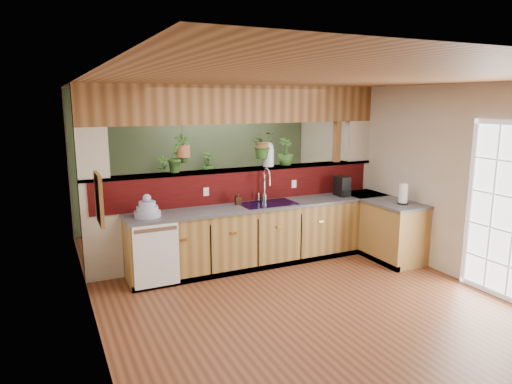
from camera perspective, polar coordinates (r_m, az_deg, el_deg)
name	(u,v)px	position (r m, az deg, el deg)	size (l,w,h in m)	color
ground	(284,288)	(6.02, 3.54, -11.94)	(4.60, 7.00, 0.01)	brown
ceiling	(287,82)	(5.54, 3.87, 13.61)	(4.60, 7.00, 0.01)	brown
wall_back	(197,158)	(8.82, -7.40, 4.23)	(4.60, 0.02, 2.60)	beige
wall_left	(88,208)	(4.97, -20.21, -1.90)	(0.02, 7.00, 2.60)	beige
wall_right	(425,177)	(7.03, 20.34, 1.81)	(0.02, 7.00, 2.60)	beige
pass_through_partition	(244,181)	(6.86, -1.56, 1.37)	(4.60, 0.21, 2.60)	beige
pass_through_ledge	(242,169)	(6.82, -1.80, 2.83)	(4.60, 0.21, 0.04)	brown
header_beam	(241,104)	(6.75, -1.85, 10.88)	(4.60, 0.15, 0.55)	brown
sage_backwall	(197,158)	(8.81, -7.36, 4.21)	(4.55, 0.02, 2.55)	#4E6243
countertop	(305,230)	(6.98, 6.18, -4.78)	(4.14, 1.52, 0.90)	olive
dishwasher	(157,256)	(5.95, -12.32, -7.78)	(0.58, 0.03, 0.82)	white
navy_sink	(268,209)	(6.70, 1.48, -2.11)	(0.82, 0.50, 0.18)	black
french_door	(503,213)	(6.23, 28.49, -2.36)	(0.06, 1.02, 2.16)	white
framed_print	(99,199)	(4.14, -19.01, -0.82)	(0.04, 0.35, 0.45)	olive
faucet	(265,183)	(6.77, 1.19, 1.10)	(0.22, 0.22, 0.51)	#B7B7B2
dish_stack	(147,210)	(6.07, -13.42, -2.16)	(0.34, 0.34, 0.30)	#9BA6C8
soap_dispenser	(238,198)	(6.59, -2.26, -0.80)	(0.08, 0.09, 0.19)	#3A2215
coffee_maker	(342,187)	(7.32, 10.75, 0.62)	(0.16, 0.28, 0.31)	black
paper_towel	(403,194)	(6.96, 17.93, -0.24)	(0.15, 0.15, 0.32)	black
glass_jar	(269,154)	(6.98, 1.58, 4.74)	(0.17, 0.17, 0.37)	silver
ledge_plant_left	(176,157)	(6.46, -9.96, 4.35)	(0.24, 0.20, 0.44)	#2B541D
ledge_plant_right	(286,152)	(7.12, 3.72, 5.05)	(0.24, 0.24, 0.42)	#2B541D
hanging_plant_a	(183,139)	(6.46, -9.15, 6.57)	(0.22, 0.19, 0.54)	brown
hanging_plant_b	(262,134)	(6.91, 0.82, 7.32)	(0.42, 0.39, 0.52)	brown
shelving_console	(187,203)	(8.64, -8.63, -1.35)	(1.51, 0.40, 1.00)	black
shelf_plant_a	(163,167)	(8.40, -11.54, 3.09)	(0.21, 0.15, 0.41)	#2B541D
shelf_plant_b	(208,163)	(8.64, -6.05, 3.57)	(0.24, 0.24, 0.43)	#2B541D
floor_plant	(250,218)	(7.81, -0.77, -3.24)	(0.74, 0.64, 0.83)	#2B541D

